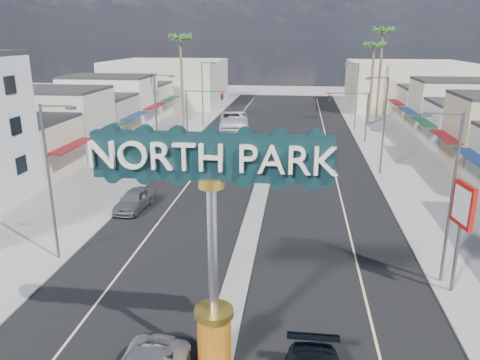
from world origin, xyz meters
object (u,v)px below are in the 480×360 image
(palm_right_mid, at_px, (374,49))
(bank_pylon_sign, at_px, (463,211))
(streetlight_l_mid, at_px, (158,116))
(streetlight_r_far, at_px, (356,93))
(traffic_signal_right, at_px, (352,107))
(streetlight_r_mid, at_px, (383,121))
(gateway_sign, at_px, (212,228))
(streetlight_l_near, at_px, (51,176))
(traffic_signal_left, at_px, (201,104))
(car_parked_right, at_px, (322,154))
(city_bus, at_px, (234,135))
(palm_left_far, at_px, (180,43))
(streetlight_r_near, at_px, (449,191))
(streetlight_l_far, at_px, (204,91))
(car_parked_left, at_px, (134,200))
(palm_right_far, at_px, (383,36))

(palm_right_mid, height_order, bank_pylon_sign, palm_right_mid)
(streetlight_l_mid, distance_m, streetlight_r_far, 30.32)
(traffic_signal_right, distance_m, streetlight_r_far, 8.14)
(traffic_signal_right, relative_size, streetlight_r_mid, 0.67)
(traffic_signal_right, bearing_deg, streetlight_r_mid, -84.90)
(traffic_signal_right, bearing_deg, gateway_sign, -102.33)
(bank_pylon_sign, bearing_deg, traffic_signal_right, 82.79)
(streetlight_r_far, xyz_separation_m, bank_pylon_sign, (0.40, -43.02, -0.67))
(palm_right_mid, bearing_deg, streetlight_l_near, -116.99)
(traffic_signal_left, relative_size, car_parked_right, 1.35)
(streetlight_l_near, distance_m, car_parked_right, 29.67)
(gateway_sign, bearing_deg, bank_pylon_sign, 32.88)
(traffic_signal_left, distance_m, city_bus, 8.39)
(palm_left_far, relative_size, car_parked_right, 2.96)
(streetlight_l_near, relative_size, streetlight_l_mid, 1.00)
(streetlight_l_near, relative_size, streetlight_r_mid, 1.00)
(streetlight_r_near, distance_m, palm_left_far, 46.80)
(streetlight_r_mid, distance_m, city_bus, 16.83)
(gateway_sign, height_order, streetlight_l_mid, gateway_sign)
(streetlight_l_far, relative_size, bank_pylon_sign, 1.59)
(palm_left_far, distance_m, car_parked_left, 33.55)
(streetlight_l_mid, xyz_separation_m, streetlight_r_near, (20.87, -20.00, 0.00))
(streetlight_r_mid, distance_m, streetlight_r_far, 22.00)
(traffic_signal_left, relative_size, car_parked_left, 1.33)
(streetlight_l_far, relative_size, palm_right_far, 0.64)
(car_parked_right, bearing_deg, traffic_signal_right, 62.59)
(gateway_sign, xyz_separation_m, streetlight_l_near, (-10.43, 8.02, -0.86))
(streetlight_l_mid, bearing_deg, streetlight_l_near, -90.00)
(palm_right_far, bearing_deg, streetlight_l_far, -158.54)
(palm_right_far, relative_size, car_parked_right, 3.18)
(gateway_sign, height_order, bank_pylon_sign, gateway_sign)
(traffic_signal_left, height_order, palm_left_far, palm_left_far)
(palm_left_far, bearing_deg, streetlight_l_mid, -82.69)
(streetlight_r_near, bearing_deg, traffic_signal_left, 119.99)
(palm_right_mid, relative_size, palm_right_far, 0.86)
(palm_right_far, bearing_deg, streetlight_l_near, -116.06)
(traffic_signal_right, bearing_deg, streetlight_l_mid, -144.50)
(streetlight_l_mid, height_order, palm_right_far, palm_right_far)
(streetlight_r_near, bearing_deg, streetlight_l_far, 116.42)
(traffic_signal_left, bearing_deg, car_parked_right, -32.47)
(palm_right_mid, xyz_separation_m, city_bus, (-17.17, -18.28, -8.75))
(palm_left_far, bearing_deg, traffic_signal_left, -57.57)
(car_parked_left, distance_m, car_parked_right, 21.73)
(palm_right_mid, bearing_deg, car_parked_left, -120.37)
(streetlight_r_far, xyz_separation_m, car_parked_right, (-4.93, -17.35, -4.34))
(traffic_signal_left, distance_m, streetlight_r_near, 39.26)
(traffic_signal_left, bearing_deg, palm_right_mid, 28.42)
(palm_left_far, bearing_deg, palm_right_mid, 12.99)
(streetlight_l_far, bearing_deg, streetlight_l_near, -90.00)
(traffic_signal_right, relative_size, city_bus, 0.45)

